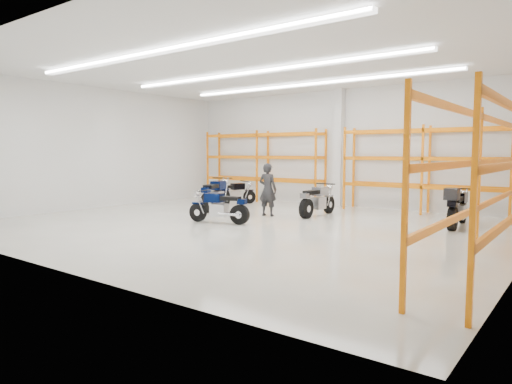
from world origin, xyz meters
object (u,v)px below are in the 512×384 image
Objects in this scene: structural_column at (339,148)px; standing_man at (268,190)px; motorcycle_back_d at (457,208)px; motorcycle_back_c at (316,201)px; motorcycle_main at (221,208)px; motorcycle_back_a at (233,194)px; motorcycle_back_b at (215,195)px.

standing_man is at bearing -98.43° from structural_column.
motorcycle_back_c is at bearing -175.96° from motorcycle_back_d.
standing_man is at bearing 84.56° from motorcycle_main.
structural_column is at bearing 103.59° from motorcycle_back_c.
structural_column is (0.78, 6.02, 1.80)m from motorcycle_main.
motorcycle_back_d is at bearing 29.78° from motorcycle_main.
structural_column is (3.55, 2.15, 1.81)m from motorcycle_back_a.
motorcycle_back_c is at bearing -11.53° from motorcycle_back_a.
motorcycle_main is 6.33m from structural_column.
motorcycle_back_a is 3.48m from standing_man.
standing_man is at bearing -1.52° from motorcycle_back_b.
motorcycle_back_d is at bearing 8.20° from motorcycle_back_b.
motorcycle_back_b is 8.00m from motorcycle_back_d.
motorcycle_back_c is 4.25m from motorcycle_back_d.
structural_column reaches higher than motorcycle_back_c.
motorcycle_main is at bearing -116.83° from motorcycle_back_c.
motorcycle_back_d is (8.52, -0.57, 0.11)m from motorcycle_back_a.
structural_column reaches higher than motorcycle_back_d.
motorcycle_back_a is 0.80× the size of motorcycle_back_b.
motorcycle_back_a is (-2.77, 3.87, -0.01)m from motorcycle_main.
standing_man reaches higher than motorcycle_main.
motorcycle_back_a is at bearing -36.82° from standing_man.
standing_man reaches higher than motorcycle_back_a.
motorcycle_back_d is at bearing -173.67° from standing_man.
structural_column reaches higher than standing_man.
standing_man is (-1.31, -0.90, 0.37)m from motorcycle_back_c.
motorcycle_back_d is (5.76, 3.29, 0.10)m from motorcycle_main.
motorcycle_back_b reaches higher than motorcycle_back_a.
standing_man is 0.38× the size of structural_column.
motorcycle_back_b is at bearing -127.24° from structural_column.
motorcycle_main is at bearing -44.91° from motorcycle_back_b.
motorcycle_back_a is 4.53m from structural_column.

